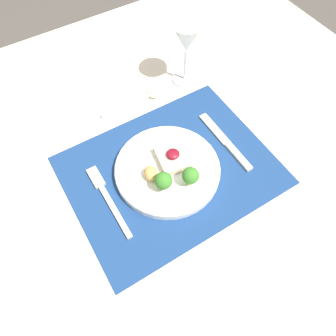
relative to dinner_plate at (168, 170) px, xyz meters
The scene contains 8 objects.
ground_plane 0.78m from the dinner_plate, 26.90° to the left, with size 8.00×8.00×0.00m, color #4C4742.
dining_table 0.09m from the dinner_plate, 26.90° to the left, with size 1.41×1.28×0.76m.
placemat 0.02m from the dinner_plate, 26.90° to the left, with size 0.47×0.36×0.00m, color navy.
dinner_plate is the anchor object (origin of this frame).
fork 0.15m from the dinner_plate, behind, with size 0.02×0.20×0.01m.
knife 0.17m from the dinner_plate, ahead, with size 0.02×0.20×0.01m.
spoon 0.25m from the dinner_plate, 73.21° to the left, with size 0.18×0.04×0.01m.
wine_glass_near 0.33m from the dinner_plate, 50.30° to the left, with size 0.08×0.08×0.18m.
Camera 1 is at (-0.21, -0.34, 1.41)m, focal length 35.00 mm.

